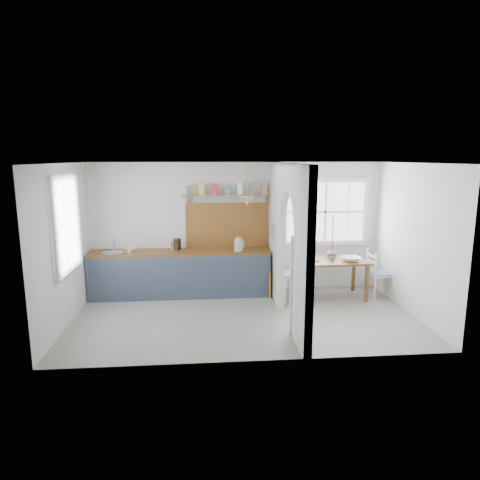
{
  "coord_description": "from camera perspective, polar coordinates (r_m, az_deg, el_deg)",
  "views": [
    {
      "loc": [
        -0.69,
        -6.89,
        2.69
      ],
      "look_at": [
        -0.03,
        0.59,
        1.23
      ],
      "focal_mm": 32.0,
      "sensor_mm": 36.0,
      "label": 1
    }
  ],
  "objects": [
    {
      "name": "plate",
      "position": [
        8.26,
        10.11,
        -2.73
      ],
      "size": [
        0.17,
        0.17,
        0.01
      ],
      "primitive_type": "cylinder",
      "rotation": [
        0.0,
        0.0,
        -0.1
      ],
      "color": "#393635",
      "rests_on": "dining_table"
    },
    {
      "name": "towel_magenta",
      "position": [
        8.33,
        3.97,
        -5.9
      ],
      "size": [
        0.02,
        0.03,
        0.53
      ],
      "primitive_type": "cube",
      "color": "#B02153",
      "rests_on": "counter"
    },
    {
      "name": "walls",
      "position": [
        7.06,
        0.67,
        -0.38
      ],
      "size": [
        5.81,
        3.21,
        2.6
      ],
      "color": "silver",
      "rests_on": "floor"
    },
    {
      "name": "sink",
      "position": [
        8.56,
        -16.64,
        -1.63
      ],
      "size": [
        0.4,
        0.4,
        0.02
      ],
      "primitive_type": "cylinder",
      "color": "silver",
      "rests_on": "counter"
    },
    {
      "name": "mug_b",
      "position": [
        8.53,
        -14.11,
        -1.14
      ],
      "size": [
        0.15,
        0.15,
        0.1
      ],
      "primitive_type": "imported",
      "rotation": [
        0.0,
        0.0,
        -0.22
      ],
      "color": "white",
      "rests_on": "counter"
    },
    {
      "name": "mug_a",
      "position": [
        8.37,
        -14.5,
        -1.38
      ],
      "size": [
        0.12,
        0.12,
        0.1
      ],
      "primitive_type": "imported",
      "rotation": [
        0.0,
        0.0,
        0.19
      ],
      "color": "beige",
      "rests_on": "counter"
    },
    {
      "name": "chair_left",
      "position": [
        8.28,
        6.92,
        -4.47
      ],
      "size": [
        0.52,
        0.52,
        1.0
      ],
      "primitive_type": null,
      "rotation": [
        0.0,
        0.0,
        -1.41
      ],
      "color": "silver",
      "rests_on": "floor"
    },
    {
      "name": "chair_right",
      "position": [
        8.83,
        18.17,
        -4.2
      ],
      "size": [
        0.45,
        0.45,
        0.93
      ],
      "primitive_type": null,
      "rotation": [
        0.0,
        0.0,
        1.64
      ],
      "color": "silver",
      "rests_on": "floor"
    },
    {
      "name": "nook_window",
      "position": [
        8.88,
        11.33,
        3.7
      ],
      "size": [
        1.76,
        0.1,
        1.3
      ],
      "primitive_type": null,
      "color": "white",
      "rests_on": "walls"
    },
    {
      "name": "shelf",
      "position": [
        8.42,
        -1.72,
        6.28
      ],
      "size": [
        1.75,
        0.2,
        0.21
      ],
      "color": "tan",
      "rests_on": "walls"
    },
    {
      "name": "pendant_lamp",
      "position": [
        8.12,
        0.93,
        5.25
      ],
      "size": [
        0.26,
        0.26,
        0.16
      ],
      "primitive_type": "cone",
      "color": "#F1E8C4",
      "rests_on": "ceiling"
    },
    {
      "name": "floor",
      "position": [
        7.43,
        0.65,
        -10.26
      ],
      "size": [
        5.8,
        3.2,
        0.01
      ],
      "primitive_type": "cube",
      "color": "gray",
      "rests_on": "ground"
    },
    {
      "name": "kitchen_window",
      "position": [
        7.3,
        -22.36,
        1.95
      ],
      "size": [
        0.1,
        1.16,
        1.5
      ],
      "primitive_type": null,
      "color": "white",
      "rests_on": "walls"
    },
    {
      "name": "backsplash",
      "position": [
        8.58,
        -1.73,
        1.98
      ],
      "size": [
        1.65,
        0.03,
        0.9
      ],
      "primitive_type": "cube",
      "color": "brown",
      "rests_on": "walls"
    },
    {
      "name": "table_cup",
      "position": [
        8.27,
        12.18,
        -2.52
      ],
      "size": [
        0.13,
        0.13,
        0.09
      ],
      "primitive_type": "imported",
      "rotation": [
        0.0,
        0.0,
        0.42
      ],
      "color": "#4D7E4F",
      "rests_on": "dining_table"
    },
    {
      "name": "towel_orange",
      "position": [
        8.3,
        4.02,
        -6.16
      ],
      "size": [
        0.02,
        0.03,
        0.52
      ],
      "primitive_type": "cube",
      "color": "orange",
      "rests_on": "counter"
    },
    {
      "name": "dining_table",
      "position": [
        8.53,
        12.29,
        -5.03
      ],
      "size": [
        1.22,
        0.82,
        0.75
      ],
      "primitive_type": null,
      "rotation": [
        0.0,
        0.0,
        0.02
      ],
      "color": "brown",
      "rests_on": "floor"
    },
    {
      "name": "kettle",
      "position": [
        8.31,
        -0.23,
        -0.53
      ],
      "size": [
        0.26,
        0.23,
        0.27
      ],
      "primitive_type": null,
      "rotation": [
        0.0,
        0.0,
        0.29
      ],
      "color": "beige",
      "rests_on": "counter"
    },
    {
      "name": "ceiling",
      "position": [
        6.92,
        0.69,
        10.23
      ],
      "size": [
        5.8,
        3.2,
        0.01
      ],
      "primitive_type": "cube",
      "color": "silver",
      "rests_on": "walls"
    },
    {
      "name": "jar",
      "position": [
        8.47,
        -8.89,
        -0.82
      ],
      "size": [
        0.13,
        0.13,
        0.16
      ],
      "primitive_type": "cylinder",
      "rotation": [
        0.0,
        0.0,
        0.43
      ],
      "color": "olive",
      "rests_on": "counter"
    },
    {
      "name": "bowl",
      "position": [
        8.38,
        14.58,
        -2.46
      ],
      "size": [
        0.4,
        0.4,
        0.08
      ],
      "primitive_type": "imported",
      "rotation": [
        0.0,
        0.0,
        0.17
      ],
      "color": "white",
      "rests_on": "dining_table"
    },
    {
      "name": "knife_block",
      "position": [
        8.46,
        -8.39,
        -0.58
      ],
      "size": [
        0.15,
        0.17,
        0.23
      ],
      "primitive_type": "cube",
      "rotation": [
        0.0,
        0.0,
        -0.34
      ],
      "color": "black",
      "rests_on": "counter"
    },
    {
      "name": "counter",
      "position": [
        8.53,
        -7.83,
        -4.33
      ],
      "size": [
        3.5,
        0.6,
        0.9
      ],
      "color": "brown",
      "rests_on": "floor"
    },
    {
      "name": "vase",
      "position": [
        8.54,
        12.14,
        -1.67
      ],
      "size": [
        0.24,
        0.24,
        0.21
      ],
      "primitive_type": "imported",
      "rotation": [
        0.0,
        0.0,
        0.21
      ],
      "color": "#5A3B63",
      "rests_on": "dining_table"
    },
    {
      "name": "utensil_rail",
      "position": [
        7.99,
        4.39,
        2.01
      ],
      "size": [
        0.02,
        0.5,
        0.02
      ],
      "primitive_type": "cylinder",
      "rotation": [
        1.57,
        0.0,
        0.0
      ],
      "color": "silver",
      "rests_on": "partition"
    },
    {
      "name": "partition",
      "position": [
        7.19,
        6.19,
        0.99
      ],
      "size": [
        0.12,
        3.2,
        2.6
      ],
      "color": "silver",
      "rests_on": "floor"
    }
  ]
}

